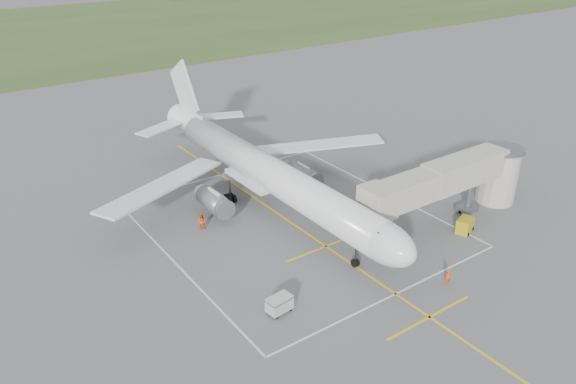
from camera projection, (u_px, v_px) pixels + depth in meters
ground at (272, 209)px, 65.10m from camera, size 700.00×700.00×0.00m
grass_strip at (18, 36)px, 160.27m from camera, size 700.00×120.00×0.02m
apron_markings at (302, 230)px, 60.83m from camera, size 28.20×60.00×0.01m
airliner at (268, 173)px, 63.72m from camera, size 38.93×46.75×13.52m
jet_bridge at (459, 179)px, 61.31m from camera, size 23.40×5.00×7.20m
gpu_unit at (465, 225)px, 60.14m from camera, size 2.41×2.01×1.56m
baggage_cart at (279, 305)px, 47.80m from camera, size 2.34×1.57×1.53m
ramp_worker_nose at (448, 278)px, 51.29m from camera, size 0.67×0.50×1.65m
ramp_worker_wing at (201, 221)px, 60.67m from camera, size 1.13×0.99×1.94m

